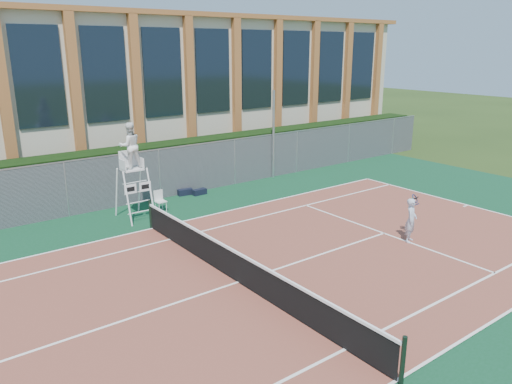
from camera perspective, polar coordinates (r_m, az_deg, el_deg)
ground at (r=14.44m, az=-2.03°, el=-10.35°), size 120.00×120.00×0.00m
apron at (r=15.19m, az=-4.23°, el=-8.97°), size 36.00×20.00×0.01m
tennis_court at (r=14.43m, az=-2.03°, el=-10.28°), size 23.77×10.97×0.02m
tennis_net at (r=14.21m, az=-2.05°, el=-8.42°), size 0.10×11.30×1.10m
fence at (r=21.43m, az=-15.75°, el=1.14°), size 40.00×0.06×2.20m
hedge at (r=22.52m, az=-16.89°, el=1.77°), size 40.00×1.40×2.20m
building at (r=29.57m, az=-22.96°, el=10.51°), size 45.00×10.60×8.22m
steel_pole at (r=25.23m, az=2.00°, el=6.55°), size 0.12×0.12×4.43m
umpire_chair at (r=19.47m, az=-14.20°, el=4.87°), size 1.06×1.64×3.81m
plastic_chair at (r=20.65m, az=-10.97°, el=-0.79°), size 0.41×0.41×0.86m
sports_bag_near at (r=22.77m, az=-8.11°, el=-0.00°), size 0.69×0.35×0.28m
sports_bag_far at (r=22.76m, az=-6.48°, el=0.02°), size 0.66×0.31×0.26m
tennis_player at (r=17.78m, az=17.29°, el=-3.07°), size 0.93×0.71×1.56m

